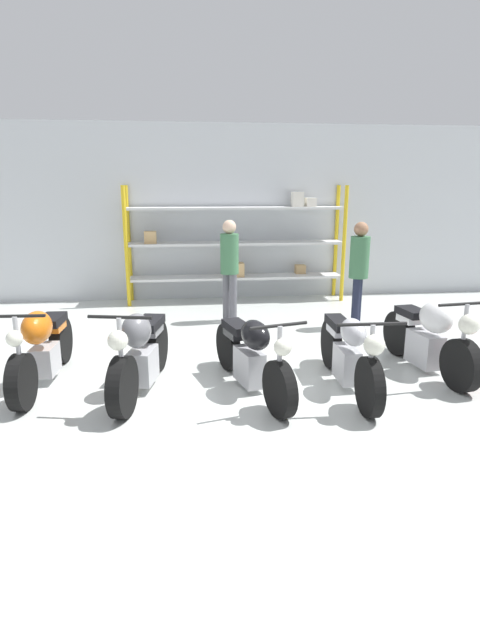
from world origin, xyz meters
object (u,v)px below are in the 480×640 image
(motorcycle_orange, at_px, (42,346))
(motorcycle_white, at_px, (429,337))
(person_browsing, at_px, (359,266))
(motorcycle_black, at_px, (251,355))
(shelving_rack, at_px, (239,242))
(person_near_rack, at_px, (230,262))
(motorcycle_grey, at_px, (141,353))
(motorcycle_silver, at_px, (349,352))

(motorcycle_orange, height_order, motorcycle_white, motorcycle_white)
(person_browsing, bearing_deg, motorcycle_orange, 53.31)
(motorcycle_black, bearing_deg, motorcycle_orange, -116.75)
(shelving_rack, xyz_separation_m, person_near_rack, (-0.37, -1.70, -0.17))
(motorcycle_grey, relative_size, person_near_rack, 1.13)
(person_browsing, bearing_deg, person_near_rack, 12.94)
(shelving_rack, bearing_deg, motorcycle_orange, -123.82)
(motorcycle_black, height_order, person_browsing, person_browsing)
(motorcycle_black, bearing_deg, person_browsing, 123.88)
(shelving_rack, relative_size, motorcycle_orange, 2.09)
(motorcycle_orange, distance_m, person_browsing, 5.08)
(motorcycle_black, xyz_separation_m, motorcycle_silver, (1.15, -0.09, 0.01))
(motorcycle_grey, height_order, person_browsing, person_browsing)
(shelving_rack, bearing_deg, motorcycle_black, -94.82)
(motorcycle_black, relative_size, motorcycle_white, 1.05)
(motorcycle_silver, bearing_deg, motorcycle_orange, -98.29)
(shelving_rack, xyz_separation_m, motorcycle_white, (1.97, -4.49, -0.76))
(motorcycle_orange, relative_size, person_near_rack, 1.20)
(motorcycle_orange, distance_m, motorcycle_silver, 3.70)
(motorcycle_grey, bearing_deg, person_near_rack, 168.09)
(motorcycle_orange, bearing_deg, motorcycle_silver, 83.38)
(motorcycle_silver, bearing_deg, shelving_rack, -170.35)
(motorcycle_grey, height_order, motorcycle_silver, motorcycle_grey)
(person_browsing, distance_m, person_near_rack, 2.21)
(motorcycle_black, distance_m, person_near_rack, 3.20)
(motorcycle_silver, bearing_deg, person_near_rack, -159.95)
(person_near_rack, bearing_deg, motorcycle_white, 92.93)
(shelving_rack, height_order, motorcycle_orange, shelving_rack)
(motorcycle_orange, relative_size, motorcycle_silver, 1.01)
(motorcycle_silver, relative_size, motorcycle_white, 1.06)
(motorcycle_white, distance_m, person_near_rack, 3.68)
(motorcycle_grey, height_order, motorcycle_black, motorcycle_grey)
(motorcycle_black, bearing_deg, shelving_rack, 159.94)
(motorcycle_silver, bearing_deg, motorcycle_grey, -94.13)
(motorcycle_orange, height_order, person_browsing, person_browsing)
(motorcycle_white, bearing_deg, person_browsing, 178.96)
(motorcycle_orange, bearing_deg, motorcycle_white, 90.86)
(shelving_rack, xyz_separation_m, motorcycle_black, (-0.41, -4.84, -0.79))
(motorcycle_silver, relative_size, person_browsing, 1.19)
(motorcycle_grey, relative_size, motorcycle_white, 1.02)
(shelving_rack, distance_m, motorcycle_silver, 5.04)
(motorcycle_black, xyz_separation_m, person_near_rack, (0.04, 3.14, 0.62))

